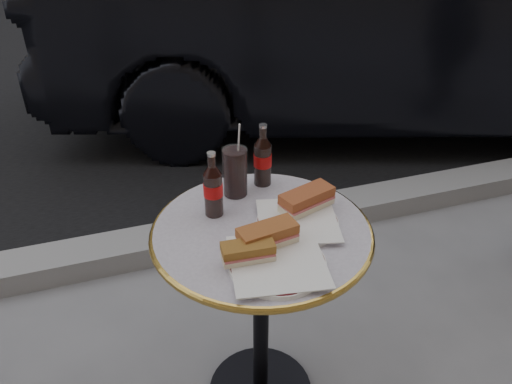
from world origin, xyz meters
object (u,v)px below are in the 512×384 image
object	(u,v)px
cola_glass	(235,172)
parked_car	(379,20)
plate_left	(277,264)
cola_bottle_left	(213,184)
bistro_table	(261,321)
plate_right	(297,223)
cola_bottle_right	(263,155)

from	to	relation	value
cola_glass	parked_car	world-z (taller)	parked_car
plate_left	cola_bottle_left	distance (m)	0.30
bistro_table	plate_left	xyz separation A→B (m)	(-0.01, -0.17, 0.37)
cola_bottle_left	bistro_table	bearing A→B (deg)	-45.09
bistro_table	plate_right	xyz separation A→B (m)	(0.10, -0.02, 0.37)
cola_bottle_left	cola_glass	distance (m)	0.12
plate_right	plate_left	bearing A→B (deg)	-127.63
bistro_table	parked_car	xyz separation A→B (m)	(1.53, 2.02, 0.36)
bistro_table	cola_glass	xyz separation A→B (m)	(-0.02, 0.19, 0.44)
cola_glass	parked_car	distance (m)	2.40
plate_right	cola_bottle_left	distance (m)	0.26
plate_right	cola_bottle_right	world-z (taller)	cola_bottle_right
bistro_table	plate_left	size ratio (longest dim) A/B	2.97
plate_left	bistro_table	bearing A→B (deg)	85.01
plate_left	cola_glass	size ratio (longest dim) A/B	1.60
bistro_table	parked_car	distance (m)	2.56
plate_left	cola_bottle_left	world-z (taller)	cola_bottle_left
cola_glass	parked_car	size ratio (longest dim) A/B	0.03
bistro_table	plate_left	world-z (taller)	plate_left
plate_left	parked_car	size ratio (longest dim) A/B	0.06
cola_bottle_right	plate_right	bearing A→B (deg)	-84.98
plate_right	cola_bottle_right	distance (m)	0.26
plate_right	cola_bottle_left	world-z (taller)	cola_bottle_left
plate_left	cola_bottle_right	size ratio (longest dim) A/B	1.21
bistro_table	cola_bottle_right	distance (m)	0.53
parked_car	cola_bottle_right	bearing A→B (deg)	158.75
plate_left	parked_car	xyz separation A→B (m)	(1.55, 2.19, -0.01)
plate_left	cola_glass	xyz separation A→B (m)	(-0.00, 0.36, 0.07)
plate_left	plate_right	distance (m)	0.19
plate_left	parked_car	bearing A→B (deg)	54.70
cola_bottle_left	parked_car	world-z (taller)	parked_car
cola_glass	parked_car	xyz separation A→B (m)	(1.55, 1.83, -0.08)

